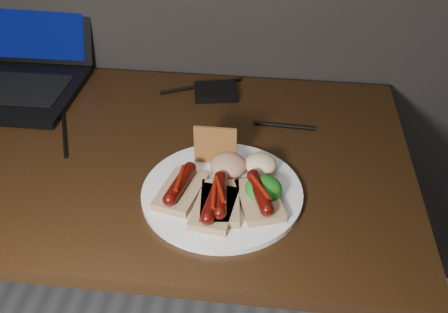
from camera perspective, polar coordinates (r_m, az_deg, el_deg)
desk at (r=1.18m, az=-15.01°, el=-2.20°), size 1.40×0.70×0.75m
laptop at (r=1.41m, az=-23.43°, el=9.58°), size 0.39×0.37×0.25m
hard_drive at (r=1.27m, az=-0.95°, el=7.42°), size 0.12×0.11×0.02m
desk_cables at (r=1.23m, az=-13.07°, el=5.15°), size 0.98×0.39×0.01m
plate at (r=0.96m, az=-0.21°, el=-4.14°), size 0.31×0.31×0.01m
bread_sausage_left at (r=0.93m, az=-5.01°, el=-3.60°), size 0.09×0.13×0.04m
bread_sausage_center at (r=0.91m, az=-0.46°, el=-4.89°), size 0.08×0.12×0.04m
bread_sausage_right at (r=0.91m, az=4.08°, el=-4.60°), size 0.10×0.13×0.04m
bread_sausage_extra at (r=0.90m, az=-1.14°, el=-5.52°), size 0.08×0.12×0.04m
crispbread at (r=0.99m, az=-1.00°, el=1.27°), size 0.08×0.01×0.08m
salad_greens at (r=0.93m, az=4.54°, el=-3.70°), size 0.07×0.07×0.04m
salsa_mound at (r=0.98m, az=0.52°, el=-1.02°), size 0.07×0.07×0.04m
coleslaw_mound at (r=0.99m, az=4.19°, el=-0.90°), size 0.06×0.06×0.04m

